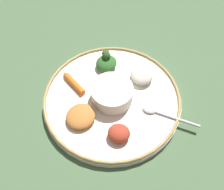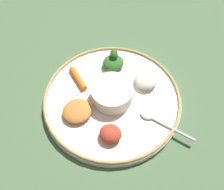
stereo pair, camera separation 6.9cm
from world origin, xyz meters
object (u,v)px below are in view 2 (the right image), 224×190
(greens_pile, at_px, (113,62))
(carrot_near_spoon, at_px, (77,77))
(center_bowl, at_px, (112,93))
(spoon, at_px, (158,121))

(greens_pile, relative_size, carrot_near_spoon, 0.71)
(center_bowl, distance_m, carrot_near_spoon, 0.12)
(spoon, bearing_deg, carrot_near_spoon, 124.58)
(greens_pile, bearing_deg, center_bowl, -114.87)
(center_bowl, xyz_separation_m, greens_pile, (0.05, 0.10, -0.01))
(spoon, height_order, greens_pile, greens_pile)
(spoon, xyz_separation_m, carrot_near_spoon, (-0.14, 0.20, 0.00))
(spoon, bearing_deg, greens_pile, 98.28)
(spoon, relative_size, greens_pile, 1.97)
(greens_pile, bearing_deg, spoon, -81.72)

